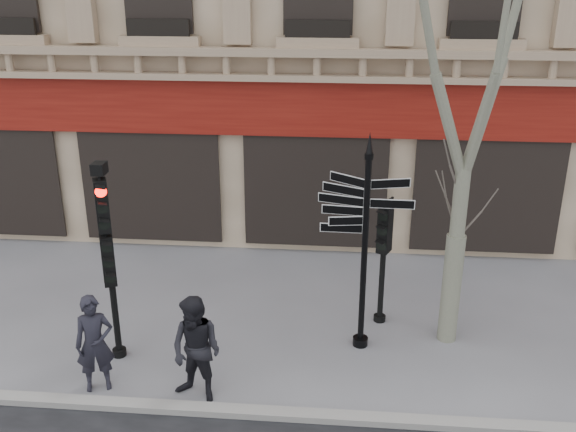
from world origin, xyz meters
name	(u,v)px	position (x,y,z in m)	size (l,w,h in m)	color
ground	(300,366)	(0.00, 0.00, 0.00)	(80.00, 80.00, 0.00)	slate
kerb	(294,415)	(0.00, -1.40, 0.06)	(80.00, 0.25, 0.12)	gray
fingerpost	(367,208)	(1.07, 0.79, 2.72)	(2.00, 2.00, 4.05)	black
traffic_signal_main	(107,239)	(-3.29, 0.05, 2.29)	(0.48, 0.42, 3.63)	black
traffic_signal_secondary	(384,241)	(1.46, 1.71, 1.73)	(0.50, 0.44, 2.47)	black
plane_tree	(479,23)	(2.70, 1.16, 5.76)	(3.09, 3.09, 8.20)	gray
pedestrian_a	(95,344)	(-3.30, -0.91, 0.85)	(0.62, 0.41, 1.70)	black
pedestrian_b	(196,350)	(-1.58, -1.04, 0.91)	(0.88, 0.69, 1.82)	black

